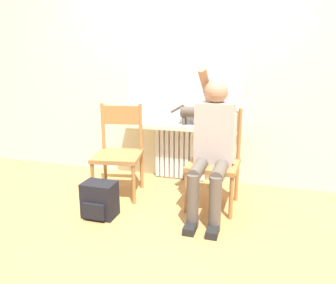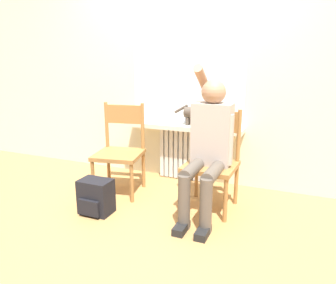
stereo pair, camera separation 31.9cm
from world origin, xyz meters
TOP-DOWN VIEW (x-y plane):
  - ground_plane at (0.00, 0.00)m, footprint 12.00×12.00m
  - wall_with_window at (0.00, 1.23)m, footprint 7.00×0.06m
  - radiator at (-0.00, 1.15)m, footprint 0.58×0.08m
  - windowsill at (0.00, 1.09)m, footprint 1.31×0.23m
  - window_glass at (0.00, 1.20)m, footprint 1.26×0.01m
  - chair_left at (-0.48, 0.57)m, footprint 0.52×0.52m
  - chair_right at (0.48, 0.57)m, footprint 0.46×0.46m
  - person at (0.47, 0.45)m, footprint 0.36×1.00m
  - cat at (0.16, 1.10)m, footprint 0.43×0.12m
  - backpack at (-0.43, 0.04)m, footprint 0.28×0.22m

SIDE VIEW (x-z plane):
  - ground_plane at x=0.00m, z-range 0.00..0.00m
  - backpack at x=-0.43m, z-range 0.00..0.31m
  - radiator at x=0.00m, z-range 0.00..0.59m
  - chair_left at x=-0.48m, z-range 0.00..0.90m
  - chair_right at x=0.48m, z-range 0.00..0.90m
  - windowsill at x=0.00m, z-range 0.59..0.64m
  - person at x=0.47m, z-range 0.00..1.30m
  - cat at x=0.16m, z-range 0.67..0.89m
  - window_glass at x=0.00m, z-range 0.64..1.59m
  - wall_with_window at x=0.00m, z-range 0.00..2.70m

